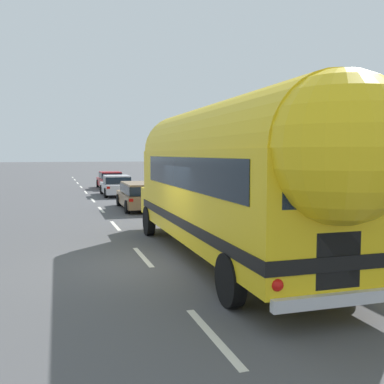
% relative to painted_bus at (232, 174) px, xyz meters
% --- Properties ---
extents(ground_plane, '(300.00, 300.00, 0.00)m').
position_rel_painted_bus_xyz_m(ground_plane, '(-1.97, 0.70, -2.30)').
color(ground_plane, '#4C4C4F').
extents(lane_markings, '(4.08, 80.00, 0.01)m').
position_rel_painted_bus_xyz_m(lane_markings, '(0.82, 13.45, -2.30)').
color(lane_markings, silver).
rests_on(lane_markings, ground).
extents(painted_bus, '(2.69, 12.16, 4.12)m').
position_rel_painted_bus_xyz_m(painted_bus, '(0.00, 0.00, 0.00)').
color(painted_bus, yellow).
rests_on(painted_bus, ground).
extents(car_lead, '(2.01, 4.67, 1.37)m').
position_rel_painted_bus_xyz_m(car_lead, '(-0.05, 11.94, -1.51)').
color(car_lead, olive).
rests_on(car_lead, ground).
extents(car_second, '(1.96, 4.38, 1.37)m').
position_rel_painted_bus_xyz_m(car_second, '(-0.16, 19.94, -1.57)').
color(car_second, silver).
rests_on(car_second, ground).
extents(car_third, '(1.89, 4.64, 1.37)m').
position_rel_painted_bus_xyz_m(car_third, '(0.20, 26.30, -1.56)').
color(car_third, '#A5191E').
rests_on(car_third, ground).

